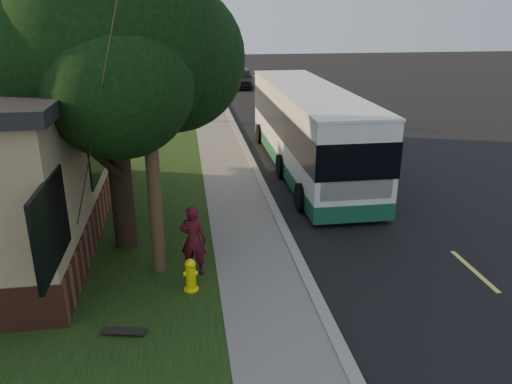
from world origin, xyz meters
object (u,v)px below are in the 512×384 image
leafy_tree (109,38)px  distant_car (241,78)px  skateboard_spare (124,331)px  skateboarder (193,240)px  fire_hydrant (191,275)px  utility_pole (145,70)px  bare_tree_near (165,81)px  traffic_signal (217,42)px  bare_tree_far (176,62)px  transit_bus (308,127)px

leafy_tree → distant_car: leafy_tree is taller
leafy_tree → skateboard_spare: 6.47m
skateboarder → skateboard_spare: (-1.38, -2.13, -0.77)m
distant_car → leafy_tree: bearing=-95.0°
distant_car → skateboard_spare: bearing=-92.9°
fire_hydrant → leafy_tree: leafy_tree is taller
fire_hydrant → utility_pole: bearing=125.4°
utility_pole → skateboard_spare: utility_pole is taller
utility_pole → leafy_tree: 1.94m
bare_tree_near → skateboarder: bearing=-86.7°
traffic_signal → skateboarder: traffic_signal is taller
bare_tree_far → distant_car: (4.98, -0.25, -1.28)m
leafy_tree → distant_car: 28.14m
utility_pole → bare_tree_near: 17.19m
fire_hydrant → utility_pole: size_ratio=0.08×
leafy_tree → skateboarder: 4.97m
leafy_tree → skateboarder: size_ratio=4.70×
skateboard_spare → distant_car: bearing=79.3°
fire_hydrant → bare_tree_near: size_ratio=0.17×
traffic_signal → skateboarder: size_ratio=3.31×
fire_hydrant → leafy_tree: (-1.57, 2.65, 4.73)m
leafy_tree → bare_tree_far: leafy_tree is taller
bare_tree_far → skateboard_spare: bearing=-91.6°
fire_hydrant → distant_car: size_ratio=0.17×
fire_hydrant → distant_car: bearing=81.2°
utility_pole → leafy_tree: bearing=117.6°
fire_hydrant → bare_tree_far: bearing=90.8°
leafy_tree → distant_car: size_ratio=1.84×
leafy_tree → bare_tree_near: size_ratio=1.81×
bare_tree_far → distant_car: size_ratio=0.95×
bare_tree_near → transit_bus: bearing=-60.2°
traffic_signal → skateboard_spare: (-4.38, -35.40, -3.04)m
transit_bus → traffic_signal: bearing=93.4°
fire_hydrant → leafy_tree: size_ratio=0.09×
leafy_tree → bare_tree_near: (0.67, 15.35, -3.02)m
transit_bus → bare_tree_far: bearing=103.0°
fire_hydrant → skateboarder: 0.87m
transit_bus → distant_car: 21.38m
utility_pole → fire_hydrant: bearing=-54.6°
bare_tree_near → bare_tree_far: 12.01m
leafy_tree → skateboard_spare: size_ratio=9.06×
fire_hydrant → bare_tree_far: bare_tree_far is taller
fire_hydrant → utility_pole: 4.37m
leafy_tree → distant_car: (6.16, 27.10, -4.44)m
utility_pole → traffic_signal: 33.26m
fire_hydrant → utility_pole: (-0.71, 0.99, 4.20)m
traffic_signal → bare_tree_far: bearing=-131.2°
transit_bus → skateboard_spare: 11.52m
utility_pole → transit_bus: size_ratio=0.80×
leafy_tree → traffic_signal: 31.76m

